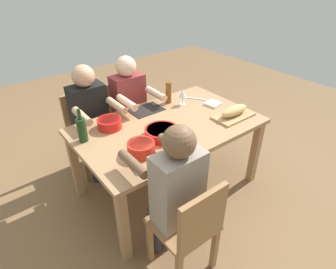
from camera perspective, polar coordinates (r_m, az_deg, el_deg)
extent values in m
plane|color=brown|center=(2.98, 0.00, -10.31)|extent=(8.00, 8.00, 0.00)
cube|color=#A87F56|center=(2.55, 0.00, 1.73)|extent=(1.64, 1.03, 0.04)
cube|color=#A87F56|center=(2.18, -9.05, -18.00)|extent=(0.07, 0.07, 0.70)
cube|color=#A87F56|center=(2.98, 17.23, -3.46)|extent=(0.07, 0.07, 0.70)
cube|color=#A87F56|center=(2.81, -18.33, -5.99)|extent=(0.07, 0.07, 0.70)
cube|color=#A87F56|center=(3.47, 5.41, 3.31)|extent=(0.07, 0.07, 0.70)
cube|color=#9E7044|center=(3.24, -8.17, 2.71)|extent=(0.40, 0.40, 0.03)
cube|color=#9E7044|center=(3.29, -10.08, 7.16)|extent=(0.38, 0.04, 0.40)
cube|color=#9E7044|center=(3.31, -3.85, -0.93)|extent=(0.04, 0.04, 0.42)
cube|color=#9E7044|center=(3.16, -8.94, -2.96)|extent=(0.04, 0.04, 0.42)
cube|color=#9E7044|center=(3.55, -6.95, 1.44)|extent=(0.04, 0.04, 0.42)
cube|color=#9E7044|center=(3.42, -11.78, -0.35)|extent=(0.04, 0.04, 0.42)
cylinder|color=#2D2D38|center=(3.22, -4.67, -1.65)|extent=(0.11, 0.11, 0.45)
cylinder|color=#2D2D38|center=(3.16, -7.09, -2.63)|extent=(0.11, 0.11, 0.45)
cube|color=maroon|center=(3.06, -8.00, 6.97)|extent=(0.34, 0.20, 0.55)
cylinder|color=beige|center=(2.89, -2.49, 8.29)|extent=(0.07, 0.30, 0.07)
cylinder|color=beige|center=(2.72, -8.35, 6.46)|extent=(0.07, 0.30, 0.07)
sphere|color=beige|center=(2.93, -8.55, 13.53)|extent=(0.21, 0.21, 0.21)
cube|color=#9E7044|center=(2.06, 2.99, -17.66)|extent=(0.40, 0.40, 0.03)
cube|color=#9E7044|center=(1.81, 7.06, -16.68)|extent=(0.38, 0.04, 0.40)
cube|color=#9E7044|center=(2.26, -3.69, -20.75)|extent=(0.04, 0.04, 0.42)
cube|color=#9E7044|center=(2.39, 3.34, -16.78)|extent=(0.04, 0.04, 0.42)
cube|color=#9E7044|center=(2.24, 9.43, -21.78)|extent=(0.04, 0.04, 0.42)
cylinder|color=#2D2D38|center=(2.30, -2.50, -18.71)|extent=(0.11, 0.11, 0.45)
cylinder|color=#2D2D38|center=(2.36, 0.79, -16.89)|extent=(0.11, 0.11, 0.45)
cube|color=gray|center=(1.88, 2.04, -10.89)|extent=(0.34, 0.20, 0.55)
cylinder|color=brown|center=(1.90, -7.10, -5.89)|extent=(0.07, 0.30, 0.07)
cylinder|color=brown|center=(2.06, 0.99, -2.37)|extent=(0.07, 0.30, 0.07)
sphere|color=brown|center=(1.65, 2.28, -1.47)|extent=(0.21, 0.21, 0.21)
cube|color=#9E7044|center=(3.08, -15.39, 0.13)|extent=(0.40, 0.40, 0.03)
cube|color=#9E7044|center=(3.13, -17.32, 4.83)|extent=(0.38, 0.04, 0.40)
cube|color=#9E7044|center=(3.12, -10.71, -3.67)|extent=(0.04, 0.04, 0.42)
cube|color=#9E7044|center=(3.03, -16.38, -5.88)|extent=(0.04, 0.04, 0.42)
cube|color=#9E7044|center=(3.39, -13.45, -0.97)|extent=(0.04, 0.04, 0.42)
cube|color=#9E7044|center=(3.29, -18.73, -2.91)|extent=(0.04, 0.04, 0.42)
cylinder|color=#2D2D38|center=(3.05, -11.77, -4.50)|extent=(0.11, 0.11, 0.45)
cylinder|color=#2D2D38|center=(3.00, -14.47, -5.57)|extent=(0.11, 0.11, 0.45)
cube|color=black|center=(2.89, -15.71, 4.47)|extent=(0.34, 0.20, 0.55)
cylinder|color=tan|center=(2.68, -10.42, 5.79)|extent=(0.07, 0.30, 0.07)
cylinder|color=tan|center=(2.56, -17.07, 3.58)|extent=(0.07, 0.30, 0.07)
sphere|color=tan|center=(2.75, -16.83, 11.30)|extent=(0.21, 0.21, 0.21)
cylinder|color=red|center=(2.35, -1.23, 0.38)|extent=(0.29, 0.29, 0.07)
cylinder|color=#2D7028|center=(2.33, -1.24, 0.88)|extent=(0.26, 0.26, 0.03)
cylinder|color=red|center=(2.52, -11.78, 2.22)|extent=(0.21, 0.21, 0.09)
cylinder|color=beige|center=(2.50, -11.85, 2.78)|extent=(0.19, 0.19, 0.03)
cylinder|color=red|center=(2.14, -5.49, -2.78)|extent=(0.21, 0.21, 0.10)
cylinder|color=orange|center=(2.12, -5.53, -2.08)|extent=(0.19, 0.19, 0.03)
cube|color=tan|center=(2.73, 13.14, 3.70)|extent=(0.40, 0.22, 0.02)
ellipsoid|color=tan|center=(2.70, 13.28, 4.73)|extent=(0.32, 0.11, 0.09)
cylinder|color=#193819|center=(2.36, -17.05, 0.86)|extent=(0.08, 0.08, 0.20)
cylinder|color=#193819|center=(2.29, -17.61, 3.96)|extent=(0.03, 0.03, 0.09)
cylinder|color=brown|center=(2.90, 0.12, 8.50)|extent=(0.06, 0.06, 0.22)
cylinder|color=silver|center=(2.90, 2.94, 6.17)|extent=(0.07, 0.07, 0.01)
cylinder|color=silver|center=(2.89, 2.96, 6.90)|extent=(0.01, 0.01, 0.07)
cone|color=silver|center=(2.85, 3.00, 8.35)|extent=(0.08, 0.08, 0.08)
cube|color=black|center=(2.79, -4.45, 5.03)|extent=(0.32, 0.23, 0.01)
cube|color=silver|center=(2.02, -7.23, -6.88)|extent=(0.03, 0.17, 0.01)
cube|color=silver|center=(3.04, 5.52, 7.30)|extent=(0.15, 0.20, 0.01)
cube|color=white|center=(2.92, 9.12, 6.18)|extent=(0.16, 0.16, 0.02)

